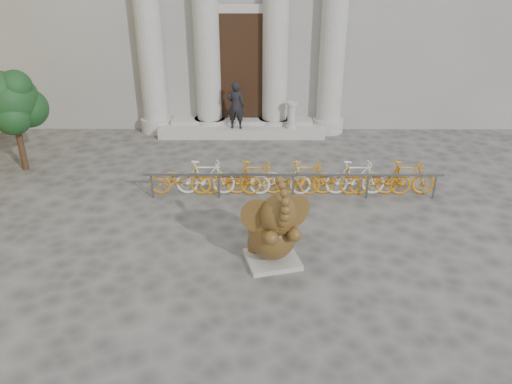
{
  "coord_description": "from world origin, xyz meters",
  "views": [
    {
      "loc": [
        0.6,
        -8.07,
        6.28
      ],
      "look_at": [
        0.55,
        2.38,
        1.1
      ],
      "focal_mm": 35.0,
      "sensor_mm": 36.0,
      "label": 1
    }
  ],
  "objects_px": {
    "elephant_statue": "(273,231)",
    "pedestrian": "(236,105)",
    "tree": "(12,101)",
    "bike_rack": "(292,178)"
  },
  "relations": [
    {
      "from": "bike_rack",
      "to": "pedestrian",
      "type": "xyz_separation_m",
      "value": [
        -1.74,
        4.59,
        0.7
      ]
    },
    {
      "from": "elephant_statue",
      "to": "tree",
      "type": "bearing_deg",
      "value": 131.65
    },
    {
      "from": "bike_rack",
      "to": "pedestrian",
      "type": "relative_size",
      "value": 4.86
    },
    {
      "from": "bike_rack",
      "to": "elephant_statue",
      "type": "bearing_deg",
      "value": -100.28
    },
    {
      "from": "elephant_statue",
      "to": "pedestrian",
      "type": "bearing_deg",
      "value": 83.52
    },
    {
      "from": "pedestrian",
      "to": "tree",
      "type": "bearing_deg",
      "value": 29.5
    },
    {
      "from": "elephant_statue",
      "to": "bike_rack",
      "type": "height_order",
      "value": "elephant_statue"
    },
    {
      "from": "elephant_statue",
      "to": "pedestrian",
      "type": "relative_size",
      "value": 1.33
    },
    {
      "from": "tree",
      "to": "pedestrian",
      "type": "bearing_deg",
      "value": 24.44
    },
    {
      "from": "bike_rack",
      "to": "tree",
      "type": "xyz_separation_m",
      "value": [
        -8.17,
        1.67,
        1.67
      ]
    }
  ]
}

